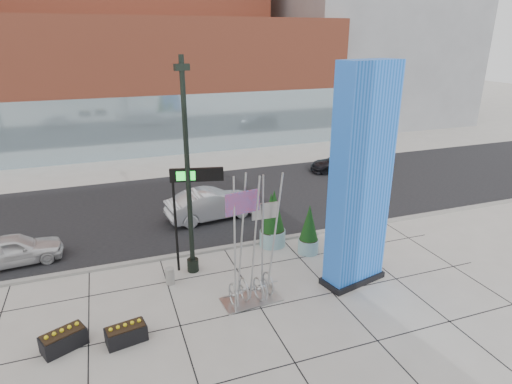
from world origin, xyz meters
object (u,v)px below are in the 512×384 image
object	(u,v)px
blue_pylon	(360,184)
lamp_post	(189,191)
public_art_sculpture	(252,270)
car_white_west	(13,250)
concrete_bollard	(170,276)
overhead_street_sign	(192,182)
car_silver_mid	(212,204)

from	to	relation	value
blue_pylon	lamp_post	bearing A→B (deg)	140.10
lamp_post	public_art_sculpture	world-z (taller)	lamp_post
blue_pylon	public_art_sculpture	size ratio (longest dim) A/B	1.72
blue_pylon	car_white_west	bearing A→B (deg)	141.27
blue_pylon	concrete_bollard	bearing A→B (deg)	148.67
blue_pylon	lamp_post	world-z (taller)	lamp_post
car_white_west	overhead_street_sign	bearing A→B (deg)	-116.72
car_white_west	blue_pylon	bearing A→B (deg)	-120.05
blue_pylon	car_white_west	size ratio (longest dim) A/B	2.19
blue_pylon	overhead_street_sign	xyz separation A→B (m)	(-5.80, 3.25, -0.32)
concrete_bollard	car_white_west	xyz separation A→B (m)	(-6.17, 3.97, 0.33)
blue_pylon	overhead_street_sign	size ratio (longest dim) A/B	1.92
car_white_west	car_silver_mid	size ratio (longest dim) A/B	0.79
lamp_post	overhead_street_sign	distance (m)	0.43
concrete_bollard	car_silver_mid	xyz separation A→B (m)	(3.28, 5.90, 0.47)
overhead_street_sign	car_silver_mid	xyz separation A→B (m)	(1.99, 4.93, -3.07)
car_white_west	car_silver_mid	bearing A→B (deg)	-83.27
public_art_sculpture	car_white_west	bearing A→B (deg)	140.67
public_art_sculpture	overhead_street_sign	bearing A→B (deg)	109.75
concrete_bollard	car_silver_mid	world-z (taller)	car_silver_mid
blue_pylon	concrete_bollard	xyz separation A→B (m)	(-7.09, 2.28, -3.87)
lamp_post	car_silver_mid	distance (m)	6.30
concrete_bollard	overhead_street_sign	size ratio (longest dim) A/B	0.16
blue_pylon	overhead_street_sign	distance (m)	6.66
public_art_sculpture	lamp_post	bearing A→B (deg)	114.81
blue_pylon	public_art_sculpture	bearing A→B (deg)	165.61
concrete_bollard	public_art_sculpture	bearing A→B (deg)	-39.10
public_art_sculpture	overhead_street_sign	distance (m)	4.34
public_art_sculpture	concrete_bollard	bearing A→B (deg)	136.39
overhead_street_sign	blue_pylon	bearing A→B (deg)	-16.29
concrete_bollard	blue_pylon	bearing A→B (deg)	-17.85
car_silver_mid	blue_pylon	bearing A→B (deg)	-162.21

